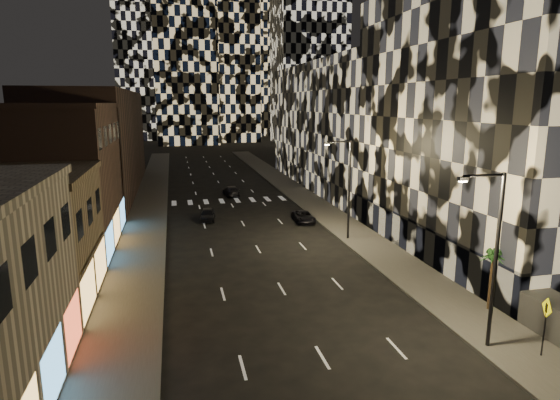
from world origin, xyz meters
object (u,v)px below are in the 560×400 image
streetlight_near (492,249)px  ped_sign (546,316)px  car_dark_oncoming (231,191)px  car_dark_midlane (208,214)px  car_dark_rightlane (304,217)px  streetlight_far (347,183)px  palm_tree (493,260)px

streetlight_near → ped_sign: size_ratio=2.97×
streetlight_near → ped_sign: 4.08m
ped_sign → car_dark_oncoming: bearing=123.1°
car_dark_midlane → car_dark_rightlane: bearing=-9.8°
car_dark_rightlane → ped_sign: size_ratio=1.39×
car_dark_midlane → car_dark_rightlane: (9.89, -3.04, -0.07)m
car_dark_rightlane → car_dark_midlane: bearing=164.8°
streetlight_near → streetlight_far: size_ratio=1.00×
car_dark_midlane → streetlight_far: bearing=-33.5°
car_dark_oncoming → palm_tree: (10.83, -39.50, 2.59)m
streetlight_near → ped_sign: streetlight_near is taller
streetlight_near → palm_tree: (3.14, 3.82, -2.10)m
car_dark_rightlane → ped_sign: 29.00m
streetlight_far → car_dark_midlane: (-11.85, 10.22, -4.70)m
streetlight_near → car_dark_rightlane: (-1.97, 27.19, -4.77)m
car_dark_rightlane → ped_sign: bearing=-79.8°
streetlight_near → streetlight_far: bearing=90.0°
streetlight_far → car_dark_oncoming: (-7.69, 23.32, -4.69)m
streetlight_far → ped_sign: bearing=-84.1°
car_dark_midlane → palm_tree: size_ratio=1.01×
streetlight_near → palm_tree: bearing=50.6°
streetlight_near → car_dark_rightlane: bearing=94.1°
car_dark_midlane → palm_tree: 30.47m
streetlight_near → car_dark_midlane: streetlight_near is taller
car_dark_rightlane → palm_tree: bearing=-75.8°
streetlight_near → car_dark_midlane: bearing=111.4°
car_dark_midlane → palm_tree: bearing=-53.2°
car_dark_midlane → car_dark_rightlane: 10.34m
streetlight_near → car_dark_midlane: (-11.85, 30.22, -4.70)m
car_dark_oncoming → ped_sign: 45.89m
car_dark_rightlane → car_dark_oncoming: bearing=111.4°
car_dark_rightlane → palm_tree: 24.06m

